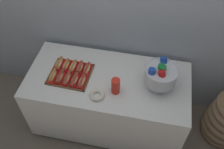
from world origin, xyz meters
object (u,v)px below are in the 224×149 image
object	(u,v)px
hot_dog_5	(59,64)
donut	(97,95)
hot_dog_3	(75,80)
hot_dog_7	(73,66)
hot_dog_4	(82,81)
hot_dog_0	(53,76)
hot_dog_8	(80,68)
hot_dog_1	(60,77)
hot_dog_9	(87,69)
punch_bowl	(161,75)
hot_dog_6	(66,65)
cup_stack	(116,86)
buffet_table	(108,100)
hot_dog_2	(67,78)
serving_tray	(70,74)

from	to	relation	value
hot_dog_5	donut	xyz separation A→B (m)	(0.47, -0.29, -0.02)
hot_dog_3	hot_dog_7	distance (m)	0.18
hot_dog_4	hot_dog_0	bearing A→B (deg)	178.24
hot_dog_3	hot_dog_5	distance (m)	0.28
hot_dog_0	hot_dog_8	xyz separation A→B (m)	(0.23, 0.16, -0.00)
hot_dog_1	hot_dog_9	world-z (taller)	hot_dog_1
hot_dog_3	punch_bowl	size ratio (longest dim) A/B	0.51
hot_dog_8	hot_dog_4	bearing A→B (deg)	-67.31
hot_dog_7	hot_dog_8	distance (m)	0.08
hot_dog_3	hot_dog_6	distance (m)	0.22
hot_dog_1	hot_dog_7	xyz separation A→B (m)	(0.08, 0.16, -0.00)
hot_dog_7	hot_dog_3	bearing A→B (deg)	-67.31
cup_stack	hot_dog_9	bearing A→B (deg)	149.43
buffet_table	hot_dog_1	bearing A→B (deg)	-167.22
hot_dog_9	donut	size ratio (longest dim) A/B	1.22
hot_dog_7	cup_stack	size ratio (longest dim) A/B	1.04
hot_dog_0	hot_dog_8	size ratio (longest dim) A/B	1.07
hot_dog_0	hot_dog_2	distance (m)	0.15
hot_dog_2	hot_dog_5	world-z (taller)	hot_dog_2
hot_dog_2	hot_dog_3	world-z (taller)	hot_dog_2
hot_dog_3	cup_stack	size ratio (longest dim) A/B	0.96
hot_dog_1	donut	size ratio (longest dim) A/B	1.10
hot_dog_6	hot_dog_3	bearing A→B (deg)	-49.48
hot_dog_1	hot_dog_6	xyz separation A→B (m)	(0.01, 0.16, -0.00)
hot_dog_1	hot_dog_7	size ratio (longest dim) A/B	0.88
hot_dog_0	hot_dog_5	world-z (taller)	hot_dog_0
buffet_table	serving_tray	world-z (taller)	serving_tray
hot_dog_6	punch_bowl	world-z (taller)	punch_bowl
hot_dog_6	buffet_table	bearing A→B (deg)	-7.86
hot_dog_4	donut	size ratio (longest dim) A/B	1.14
hot_dog_5	hot_dog_8	xyz separation A→B (m)	(0.22, -0.01, 0.00)
hot_dog_3	donut	bearing A→B (deg)	-25.19
hot_dog_6	donut	world-z (taller)	hot_dog_6
hot_dog_2	hot_dog_5	size ratio (longest dim) A/B	0.91
hot_dog_1	hot_dog_4	size ratio (longest dim) A/B	0.96
serving_tray	hot_dog_9	xyz separation A→B (m)	(0.15, 0.08, 0.03)
hot_dog_5	hot_dog_9	xyz separation A→B (m)	(0.30, -0.01, -0.00)
hot_dog_6	hot_dog_5	bearing A→B (deg)	178.24
punch_bowl	hot_dog_9	bearing A→B (deg)	176.10
hot_dog_8	cup_stack	world-z (taller)	cup_stack
hot_dog_6	cup_stack	xyz separation A→B (m)	(0.55, -0.20, 0.05)
hot_dog_8	cup_stack	distance (m)	0.45
hot_dog_2	cup_stack	world-z (taller)	cup_stack
hot_dog_0	buffet_table	bearing A→B (deg)	10.78
hot_dog_8	hot_dog_9	size ratio (longest dim) A/B	0.95
hot_dog_0	hot_dog_6	size ratio (longest dim) A/B	1.06
hot_dog_8	hot_dog_9	bearing A→B (deg)	-1.76
hot_dog_0	hot_dog_4	world-z (taller)	same
buffet_table	hot_dog_8	bearing A→B (deg)	169.13
hot_dog_7	donut	bearing A→B (deg)	-41.57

